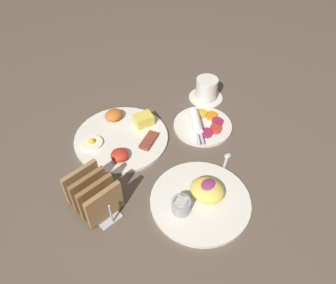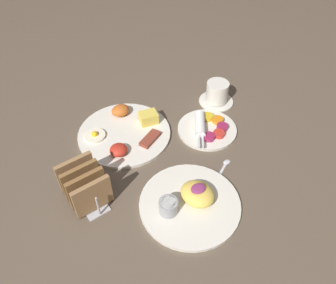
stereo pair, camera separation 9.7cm
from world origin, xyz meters
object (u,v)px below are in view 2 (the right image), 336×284
object	(u,v)px
plate_condiments	(207,128)
toast_rack	(85,185)
coffee_cup	(217,93)
plate_breakfast	(125,131)
plate_foreground	(190,201)

from	to	relation	value
plate_condiments	toast_rack	size ratio (longest dim) A/B	1.27
plate_condiments	coffee_cup	world-z (taller)	coffee_cup
plate_breakfast	plate_foreground	bearing A→B (deg)	-90.21
coffee_cup	toast_rack	bearing A→B (deg)	-169.25
plate_breakfast	plate_foreground	size ratio (longest dim) A/B	1.10
plate_condiments	plate_foreground	xyz separation A→B (m)	(-0.22, -0.19, 0.00)
plate_breakfast	plate_condiments	xyz separation A→B (m)	(0.22, -0.14, 0.00)
plate_breakfast	plate_condiments	bearing A→B (deg)	-32.58
toast_rack	plate_breakfast	bearing A→B (deg)	36.22
toast_rack	coffee_cup	world-z (taller)	toast_rack
plate_breakfast	coffee_cup	distance (m)	0.35
plate_breakfast	plate_foreground	xyz separation A→B (m)	(-0.00, -0.33, 0.00)
coffee_cup	plate_breakfast	bearing A→B (deg)	172.44
plate_condiments	coffee_cup	bearing A→B (deg)	37.39
plate_breakfast	plate_condiments	distance (m)	0.26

